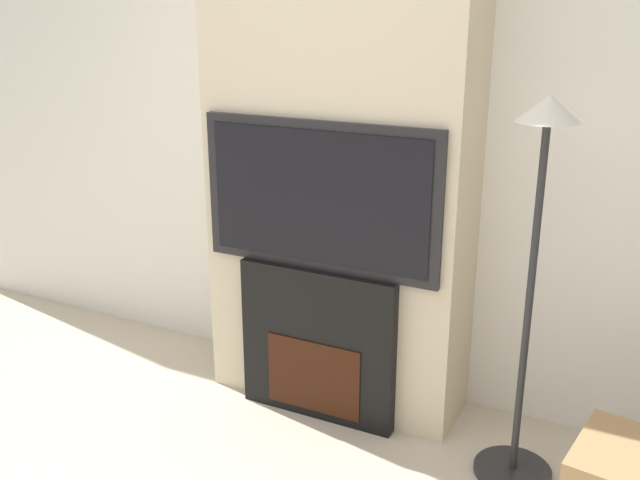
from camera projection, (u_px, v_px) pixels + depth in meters
The scene contains 5 objects.
wall_back at pixel (361, 122), 3.43m from camera, with size 6.00×0.06×2.70m.
chimney_breast at pixel (340, 129), 3.23m from camera, with size 1.24×0.41×2.70m.
fireplace at pixel (320, 343), 3.36m from camera, with size 0.77×0.15×0.75m.
television at pixel (320, 197), 3.14m from camera, with size 1.13×0.07×0.68m.
floor_lamp at pixel (535, 249), 2.70m from camera, with size 0.32×0.32×1.59m.
Camera 1 is at (1.36, -1.12, 1.89)m, focal length 40.00 mm.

